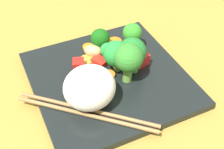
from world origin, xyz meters
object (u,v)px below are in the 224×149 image
at_px(square_plate, 109,79).
at_px(rice_mound, 90,87).
at_px(carrot_slice_1, 88,72).
at_px(chopstick_pair, 87,112).
at_px(broccoli_floret_2, 100,39).

xyz_separation_m(square_plate, rice_mound, (0.06, 0.04, 0.04)).
distance_m(rice_mound, carrot_slice_1, 0.08).
xyz_separation_m(carrot_slice_1, chopstick_pair, (0.04, 0.09, 0.00)).
bearing_deg(broccoli_floret_2, chopstick_pair, 56.89).
distance_m(rice_mound, broccoli_floret_2, 0.15).
distance_m(broccoli_floret_2, carrot_slice_1, 0.08).
bearing_deg(rice_mound, square_plate, -143.17).
bearing_deg(square_plate, broccoli_floret_2, -104.53).
bearing_deg(carrot_slice_1, square_plate, 140.28).
relative_size(rice_mound, chopstick_pair, 0.47).
bearing_deg(square_plate, chopstick_pair, 41.14).
relative_size(square_plate, chopstick_pair, 1.47).
bearing_deg(carrot_slice_1, chopstick_pair, 64.70).
relative_size(rice_mound, carrot_slice_1, 3.05).
height_order(rice_mound, carrot_slice_1, rice_mound).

